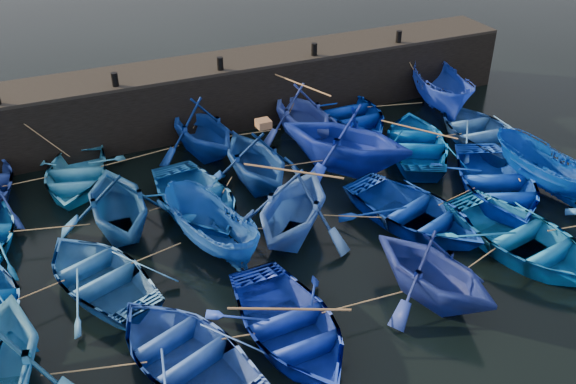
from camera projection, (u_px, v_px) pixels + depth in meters
name	position (u px, v px, depth m)	size (l,w,h in m)	color
ground	(333.00, 266.00, 18.53)	(120.00, 120.00, 0.00)	black
quay_wall	(215.00, 95.00, 26.04)	(26.00, 2.50, 2.50)	black
quay_top	(213.00, 64.00, 25.36)	(26.00, 2.50, 0.12)	black
bollard_1	(115.00, 79.00, 23.11)	(0.24, 0.24, 0.50)	black
bollard_2	(220.00, 64.00, 24.49)	(0.24, 0.24, 0.50)	black
bollard_3	(314.00, 49.00, 25.87)	(0.24, 0.24, 0.50)	black
bollard_4	(399.00, 37.00, 27.26)	(0.24, 0.24, 0.50)	black
boat_1	(75.00, 174.00, 22.12)	(3.16, 4.42, 0.92)	#2F81C8
boat_2	(201.00, 128.00, 23.74)	(3.64, 4.22, 2.22)	navy
boat_3	(302.00, 112.00, 24.94)	(3.60, 4.18, 2.20)	blue
boat_4	(348.00, 111.00, 26.39)	(3.62, 5.05, 1.05)	#002295
boat_5	(441.00, 90.00, 27.17)	(1.89, 5.01, 1.94)	blue
boat_7	(118.00, 202.00, 19.37)	(3.65, 4.24, 2.23)	navy
boat_8	(196.00, 200.00, 20.61)	(3.46, 4.84, 1.00)	blue
boat_9	(256.00, 158.00, 21.79)	(3.58, 4.15, 2.19)	navy
boat_10	(346.00, 137.00, 22.68)	(4.24, 4.92, 2.59)	#0B229A
boat_11	(417.00, 142.00, 24.06)	(3.47, 4.86, 1.01)	#0046A0
boat_12	(480.00, 130.00, 24.91)	(3.54, 4.94, 1.03)	#265691
boat_14	(99.00, 274.00, 17.46)	(3.19, 4.45, 0.92)	#225997
boat_15	(210.00, 229.00, 18.73)	(1.53, 4.06, 1.57)	navy
boat_16	(293.00, 205.00, 19.16)	(3.75, 4.35, 2.29)	blue
boat_17	(415.00, 212.00, 19.98)	(3.52, 4.93, 1.02)	navy
boat_18	(496.00, 182.00, 21.48)	(3.75, 5.24, 1.09)	#0835C8
boat_19	(543.00, 170.00, 21.70)	(1.55, 4.11, 1.59)	#002E8D
boat_21	(185.00, 352.00, 14.97)	(3.35, 4.68, 0.97)	#1C4099
boat_22	(289.00, 325.00, 15.74)	(3.35, 4.69, 0.97)	#0F29A6
boat_23	(433.00, 269.00, 16.77)	(3.36, 3.89, 2.05)	navy
boat_24	(524.00, 238.00, 18.75)	(3.69, 5.16, 1.07)	#0F64B7
wooden_crate	(263.00, 124.00, 21.25)	(0.46, 0.45, 0.27)	brown
mooring_ropes	(262.00, 166.00, 21.79)	(18.48, 11.87, 2.10)	tan
loose_oars	(331.00, 160.00, 20.54)	(10.64, 12.09, 1.38)	#99724C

